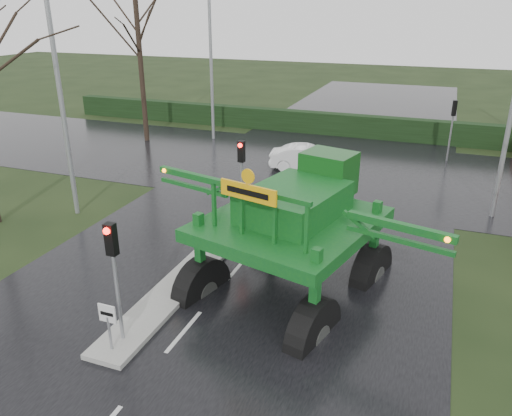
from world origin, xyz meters
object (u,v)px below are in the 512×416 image
(street_light_left_far, at_px, (215,47))
(traffic_signal_mid, at_px, (241,164))
(traffic_signal_near, at_px, (113,258))
(crop_sprayer, at_px, (204,211))
(white_sedan, at_px, (307,170))
(street_light_left_near, at_px, (63,73))
(traffic_signal_far, at_px, (453,117))
(keep_left_sign, at_px, (108,320))
(street_light_right, at_px, (510,74))

(street_light_left_far, bearing_deg, traffic_signal_mid, -61.14)
(traffic_signal_near, distance_m, crop_sprayer, 3.48)
(traffic_signal_near, relative_size, white_sedan, 0.86)
(traffic_signal_near, distance_m, street_light_left_near, 10.40)
(traffic_signal_near, height_order, traffic_signal_far, same)
(traffic_signal_far, height_order, white_sedan, traffic_signal_far)
(crop_sprayer, bearing_deg, keep_left_sign, -88.33)
(street_light_left_near, xyz_separation_m, street_light_right, (16.39, 6.00, 0.00))
(keep_left_sign, distance_m, white_sedan, 17.02)
(keep_left_sign, xyz_separation_m, traffic_signal_far, (7.80, 21.51, 1.53))
(keep_left_sign, distance_m, traffic_signal_near, 1.61)
(traffic_signal_far, bearing_deg, keep_left_sign, 70.07)
(traffic_signal_mid, relative_size, traffic_signal_far, 1.00)
(keep_left_sign, relative_size, traffic_signal_near, 0.38)
(traffic_signal_mid, relative_size, street_light_left_near, 0.35)
(traffic_signal_far, xyz_separation_m, white_sedan, (-7.17, -4.53, -2.59))
(keep_left_sign, bearing_deg, traffic_signal_mid, 90.00)
(street_light_left_near, relative_size, street_light_left_far, 1.00)
(traffic_signal_near, bearing_deg, street_light_left_far, 108.17)
(traffic_signal_far, xyz_separation_m, street_light_left_near, (-14.69, -14.01, 3.40))
(keep_left_sign, distance_m, traffic_signal_far, 22.93)
(keep_left_sign, relative_size, crop_sprayer, 0.14)
(street_light_left_near, distance_m, white_sedan, 13.50)
(traffic_signal_far, relative_size, street_light_left_far, 0.35)
(street_light_right, bearing_deg, white_sedan, 158.58)
(traffic_signal_far, bearing_deg, white_sedan, 32.29)
(traffic_signal_mid, height_order, street_light_left_far, street_light_left_far)
(traffic_signal_mid, xyz_separation_m, white_sedan, (0.63, 7.99, -2.59))
(street_light_left_far, distance_m, white_sedan, 10.63)
(white_sedan, bearing_deg, street_light_left_far, 49.17)
(white_sedan, bearing_deg, street_light_right, -121.25)
(traffic_signal_far, bearing_deg, street_light_left_near, 43.63)
(street_light_left_near, bearing_deg, street_light_left_far, 90.00)
(traffic_signal_mid, xyz_separation_m, street_light_left_far, (-6.89, 12.51, 3.40))
(traffic_signal_near, xyz_separation_m, traffic_signal_far, (7.80, 21.02, 0.00))
(street_light_left_far, bearing_deg, white_sedan, -31.00)
(traffic_signal_mid, distance_m, traffic_signal_far, 14.75)
(traffic_signal_near, height_order, street_light_right, street_light_right)
(crop_sprayer, relative_size, white_sedan, 2.39)
(keep_left_sign, height_order, white_sedan, keep_left_sign)
(traffic_signal_far, relative_size, street_light_left_near, 0.35)
(traffic_signal_far, relative_size, crop_sprayer, 0.36)
(traffic_signal_near, distance_m, traffic_signal_far, 22.42)
(traffic_signal_far, distance_m, street_light_left_near, 20.58)
(traffic_signal_mid, bearing_deg, street_light_left_far, 118.86)
(traffic_signal_far, distance_m, street_light_left_far, 15.08)
(keep_left_sign, bearing_deg, street_light_left_near, 132.59)
(traffic_signal_mid, distance_m, street_light_left_near, 7.83)
(street_light_right, bearing_deg, traffic_signal_mid, -154.60)
(white_sedan, bearing_deg, crop_sprayer, 171.20)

